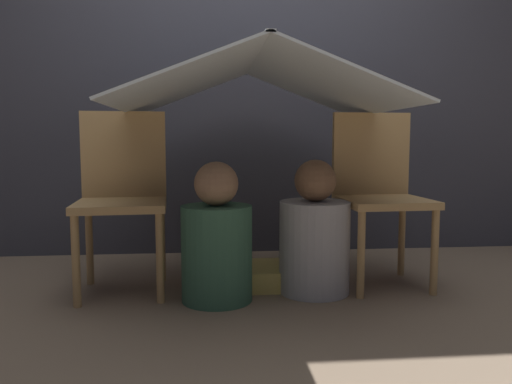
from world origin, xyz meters
TOP-DOWN VIEW (x-y plane):
  - ground_plane at (0.00, 0.00)m, footprint 8.80×8.80m
  - wall_back at (0.00, 1.12)m, footprint 7.00×0.05m
  - chair_left at (-0.65, 0.32)m, footprint 0.45×0.45m
  - chair_right at (0.64, 0.32)m, footprint 0.44×0.44m
  - sheet_canopy at (0.00, 0.25)m, footprint 1.30×1.15m
  - person_front at (-0.20, 0.09)m, footprint 0.32×0.32m
  - person_second at (0.28, 0.17)m, footprint 0.34×0.34m
  - floor_cushion at (-0.06, 0.31)m, footprint 0.42×0.34m

SIDE VIEW (x-z plane):
  - ground_plane at x=0.00m, z-range 0.00..0.00m
  - floor_cushion at x=-0.06m, z-range 0.00..0.10m
  - person_second at x=0.28m, z-range -0.06..0.59m
  - person_front at x=-0.20m, z-range -0.05..0.59m
  - chair_left at x=-0.65m, z-range 0.05..0.93m
  - chair_right at x=0.64m, z-range 0.05..0.93m
  - sheet_canopy at x=0.00m, z-range 0.88..1.14m
  - wall_back at x=0.00m, z-range 0.00..2.50m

